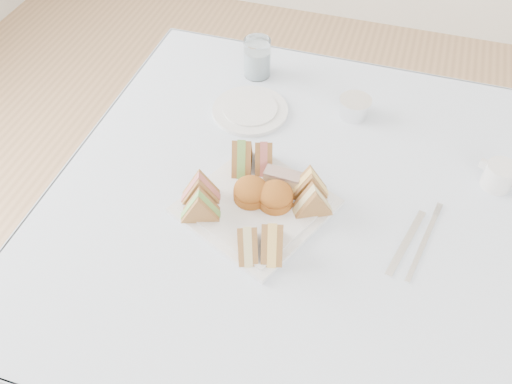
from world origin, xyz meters
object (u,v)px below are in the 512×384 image
(table, at_px, (292,295))
(water_glass, at_px, (257,58))
(serving_plate, at_px, (256,207))
(creamer_jug, at_px, (499,176))

(table, height_order, water_glass, water_glass)
(serving_plate, bearing_deg, creamer_jug, 48.83)
(creamer_jug, bearing_deg, table, -135.06)
(serving_plate, height_order, creamer_jug, creamer_jug)
(water_glass, bearing_deg, creamer_jug, -20.36)
(water_glass, relative_size, creamer_jug, 1.58)
(water_glass, xyz_separation_m, creamer_jug, (0.59, -0.22, -0.02))
(water_glass, bearing_deg, serving_plate, -72.88)
(table, distance_m, water_glass, 0.61)
(table, distance_m, creamer_jug, 0.57)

